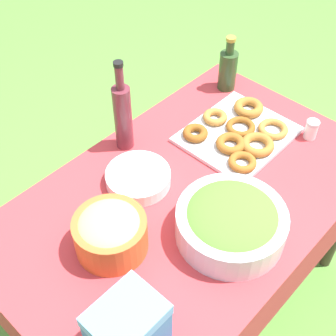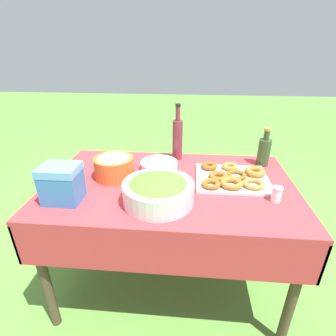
{
  "view_description": "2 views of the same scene",
  "coord_description": "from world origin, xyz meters",
  "px_view_note": "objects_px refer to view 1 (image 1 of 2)",
  "views": [
    {
      "loc": [
        0.8,
        0.65,
        1.94
      ],
      "look_at": [
        0.04,
        -0.06,
        0.85
      ],
      "focal_mm": 50.0,
      "sensor_mm": 36.0,
      "label": 1
    },
    {
      "loc": [
        -0.1,
        1.27,
        1.44
      ],
      "look_at": [
        0.02,
        -0.07,
        0.79
      ],
      "focal_mm": 28.0,
      "sensor_mm": 36.0,
      "label": 2
    }
  ],
  "objects_px": {
    "pasta_bowl": "(110,232)",
    "cooler_box": "(128,330)",
    "salad_bowl": "(231,222)",
    "wine_bottle": "(123,115)",
    "plate_stack": "(138,178)",
    "donut_platter": "(239,133)",
    "olive_oil_bottle": "(228,69)"
  },
  "relations": [
    {
      "from": "salad_bowl",
      "to": "donut_platter",
      "type": "height_order",
      "value": "salad_bowl"
    },
    {
      "from": "olive_oil_bottle",
      "to": "salad_bowl",
      "type": "bearing_deg",
      "value": 38.87
    },
    {
      "from": "salad_bowl",
      "to": "donut_platter",
      "type": "relative_size",
      "value": 0.82
    },
    {
      "from": "salad_bowl",
      "to": "donut_platter",
      "type": "bearing_deg",
      "value": -146.68
    },
    {
      "from": "salad_bowl",
      "to": "cooler_box",
      "type": "height_order",
      "value": "cooler_box"
    },
    {
      "from": "salad_bowl",
      "to": "pasta_bowl",
      "type": "distance_m",
      "value": 0.36
    },
    {
      "from": "donut_platter",
      "to": "plate_stack",
      "type": "relative_size",
      "value": 1.86
    },
    {
      "from": "salad_bowl",
      "to": "donut_platter",
      "type": "xyz_separation_m",
      "value": [
        -0.38,
        -0.25,
        -0.04
      ]
    },
    {
      "from": "plate_stack",
      "to": "olive_oil_bottle",
      "type": "distance_m",
      "value": 0.65
    },
    {
      "from": "olive_oil_bottle",
      "to": "pasta_bowl",
      "type": "bearing_deg",
      "value": 15.78
    },
    {
      "from": "pasta_bowl",
      "to": "cooler_box",
      "type": "distance_m",
      "value": 0.32
    },
    {
      "from": "donut_platter",
      "to": "wine_bottle",
      "type": "bearing_deg",
      "value": -41.41
    },
    {
      "from": "pasta_bowl",
      "to": "olive_oil_bottle",
      "type": "bearing_deg",
      "value": -164.22
    },
    {
      "from": "salad_bowl",
      "to": "pasta_bowl",
      "type": "xyz_separation_m",
      "value": [
        0.28,
        -0.23,
        0.01
      ]
    },
    {
      "from": "cooler_box",
      "to": "pasta_bowl",
      "type": "bearing_deg",
      "value": -124.01
    },
    {
      "from": "wine_bottle",
      "to": "olive_oil_bottle",
      "type": "bearing_deg",
      "value": 174.37
    },
    {
      "from": "salad_bowl",
      "to": "wine_bottle",
      "type": "height_order",
      "value": "wine_bottle"
    },
    {
      "from": "olive_oil_bottle",
      "to": "cooler_box",
      "type": "xyz_separation_m",
      "value": [
        1.06,
        0.51,
        -0.0
      ]
    },
    {
      "from": "wine_bottle",
      "to": "pasta_bowl",
      "type": "bearing_deg",
      "value": 41.61
    },
    {
      "from": "donut_platter",
      "to": "cooler_box",
      "type": "xyz_separation_m",
      "value": [
        0.84,
        0.28,
        0.07
      ]
    },
    {
      "from": "donut_platter",
      "to": "olive_oil_bottle",
      "type": "bearing_deg",
      "value": -133.12
    },
    {
      "from": "pasta_bowl",
      "to": "wine_bottle",
      "type": "bearing_deg",
      "value": -138.39
    },
    {
      "from": "pasta_bowl",
      "to": "plate_stack",
      "type": "xyz_separation_m",
      "value": [
        -0.24,
        -0.13,
        -0.05
      ]
    },
    {
      "from": "pasta_bowl",
      "to": "plate_stack",
      "type": "bearing_deg",
      "value": -151.6
    },
    {
      "from": "plate_stack",
      "to": "salad_bowl",
      "type": "bearing_deg",
      "value": 96.41
    },
    {
      "from": "wine_bottle",
      "to": "cooler_box",
      "type": "xyz_separation_m",
      "value": [
        0.52,
        0.56,
        -0.05
      ]
    },
    {
      "from": "salad_bowl",
      "to": "pasta_bowl",
      "type": "height_order",
      "value": "pasta_bowl"
    },
    {
      "from": "plate_stack",
      "to": "olive_oil_bottle",
      "type": "bearing_deg",
      "value": -169.44
    },
    {
      "from": "salad_bowl",
      "to": "cooler_box",
      "type": "distance_m",
      "value": 0.46
    },
    {
      "from": "donut_platter",
      "to": "pasta_bowl",
      "type": "bearing_deg",
      "value": 1.47
    },
    {
      "from": "olive_oil_bottle",
      "to": "donut_platter",
      "type": "bearing_deg",
      "value": 46.88
    },
    {
      "from": "pasta_bowl",
      "to": "donut_platter",
      "type": "bearing_deg",
      "value": -178.53
    }
  ]
}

